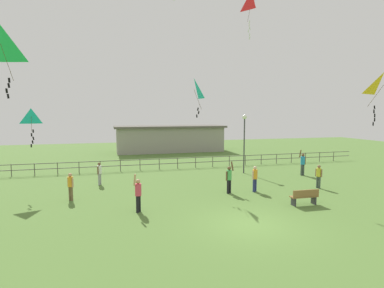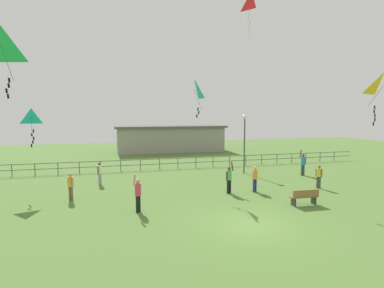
{
  "view_description": "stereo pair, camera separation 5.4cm",
  "coord_description": "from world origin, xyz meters",
  "px_view_note": "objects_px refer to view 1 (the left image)",
  "views": [
    {
      "loc": [
        -5.75,
        -11.5,
        4.79
      ],
      "look_at": [
        -0.97,
        6.1,
        2.95
      ],
      "focal_mm": 28.19,
      "sensor_mm": 36.0,
      "label": 1
    },
    {
      "loc": [
        -5.7,
        -11.51,
        4.79
      ],
      "look_at": [
        -0.97,
        6.1,
        2.95
      ],
      "focal_mm": 28.19,
      "sensor_mm": 36.0,
      "label": 2
    }
  ],
  "objects_px": {
    "person_6": "(255,177)",
    "kite_1": "(31,118)",
    "person_2": "(303,163)",
    "kite_6": "(383,86)",
    "kite_7": "(1,46)",
    "lamppost": "(244,131)",
    "park_bench": "(305,197)",
    "person_5": "(70,185)",
    "person_4": "(229,178)",
    "person_0": "(99,172)",
    "person_1": "(319,175)",
    "kite_4": "(194,90)",
    "person_3": "(138,193)",
    "kite_3": "(251,3)"
  },
  "relations": [
    {
      "from": "person_6",
      "to": "kite_1",
      "type": "bearing_deg",
      "value": 165.59
    },
    {
      "from": "person_2",
      "to": "kite_1",
      "type": "height_order",
      "value": "kite_1"
    },
    {
      "from": "kite_6",
      "to": "kite_7",
      "type": "distance_m",
      "value": 18.02
    },
    {
      "from": "lamppost",
      "to": "park_bench",
      "type": "relative_size",
      "value": 3.12
    },
    {
      "from": "person_5",
      "to": "person_6",
      "type": "relative_size",
      "value": 0.97
    },
    {
      "from": "person_4",
      "to": "park_bench",
      "type": "bearing_deg",
      "value": -47.96
    },
    {
      "from": "kite_1",
      "to": "person_5",
      "type": "bearing_deg",
      "value": -45.73
    },
    {
      "from": "person_0",
      "to": "person_1",
      "type": "height_order",
      "value": "person_0"
    },
    {
      "from": "person_4",
      "to": "kite_4",
      "type": "height_order",
      "value": "kite_4"
    },
    {
      "from": "person_1",
      "to": "kite_4",
      "type": "bearing_deg",
      "value": 163.43
    },
    {
      "from": "person_0",
      "to": "kite_1",
      "type": "height_order",
      "value": "kite_1"
    },
    {
      "from": "kite_1",
      "to": "park_bench",
      "type": "bearing_deg",
      "value": -24.55
    },
    {
      "from": "person_5",
      "to": "kite_4",
      "type": "distance_m",
      "value": 9.21
    },
    {
      "from": "lamppost",
      "to": "person_6",
      "type": "distance_m",
      "value": 6.37
    },
    {
      "from": "person_3",
      "to": "kite_4",
      "type": "distance_m",
      "value": 7.78
    },
    {
      "from": "person_2",
      "to": "kite_3",
      "type": "xyz_separation_m",
      "value": [
        -4.52,
        0.23,
        11.58
      ]
    },
    {
      "from": "kite_1",
      "to": "kite_3",
      "type": "relative_size",
      "value": 0.68
    },
    {
      "from": "person_6",
      "to": "kite_4",
      "type": "distance_m",
      "value": 6.63
    },
    {
      "from": "lamppost",
      "to": "person_1",
      "type": "distance_m",
      "value": 6.83
    },
    {
      "from": "lamppost",
      "to": "kite_6",
      "type": "relative_size",
      "value": 1.74
    },
    {
      "from": "person_6",
      "to": "kite_3",
      "type": "bearing_deg",
      "value": 69.99
    },
    {
      "from": "person_4",
      "to": "kite_1",
      "type": "bearing_deg",
      "value": 163.91
    },
    {
      "from": "person_5",
      "to": "kite_7",
      "type": "relative_size",
      "value": 0.54
    },
    {
      "from": "person_3",
      "to": "park_bench",
      "type": "bearing_deg",
      "value": -7.64
    },
    {
      "from": "person_5",
      "to": "person_1",
      "type": "bearing_deg",
      "value": -4.58
    },
    {
      "from": "person_3",
      "to": "kite_1",
      "type": "bearing_deg",
      "value": 136.92
    },
    {
      "from": "person_1",
      "to": "kite_1",
      "type": "bearing_deg",
      "value": 168.35
    },
    {
      "from": "lamppost",
      "to": "kite_7",
      "type": "distance_m",
      "value": 17.12
    },
    {
      "from": "kite_7",
      "to": "person_0",
      "type": "bearing_deg",
      "value": 64.33
    },
    {
      "from": "person_5",
      "to": "person_4",
      "type": "bearing_deg",
      "value": -5.63
    },
    {
      "from": "person_5",
      "to": "person_6",
      "type": "distance_m",
      "value": 10.73
    },
    {
      "from": "park_bench",
      "to": "kite_3",
      "type": "height_order",
      "value": "kite_3"
    },
    {
      "from": "person_2",
      "to": "kite_4",
      "type": "xyz_separation_m",
      "value": [
        -9.2,
        -1.5,
        5.27
      ]
    },
    {
      "from": "person_2",
      "to": "kite_3",
      "type": "bearing_deg",
      "value": 177.12
    },
    {
      "from": "person_3",
      "to": "kite_7",
      "type": "relative_size",
      "value": 0.68
    },
    {
      "from": "kite_3",
      "to": "kite_4",
      "type": "height_order",
      "value": "kite_3"
    },
    {
      "from": "kite_3",
      "to": "kite_6",
      "type": "relative_size",
      "value": 1.26
    },
    {
      "from": "person_6",
      "to": "person_0",
      "type": "bearing_deg",
      "value": 154.72
    },
    {
      "from": "person_6",
      "to": "person_3",
      "type": "bearing_deg",
      "value": -164.35
    },
    {
      "from": "lamppost",
      "to": "person_2",
      "type": "distance_m",
      "value": 5.11
    },
    {
      "from": "person_6",
      "to": "kite_1",
      "type": "relative_size",
      "value": 0.68
    },
    {
      "from": "kite_1",
      "to": "kite_7",
      "type": "bearing_deg",
      "value": -86.25
    },
    {
      "from": "person_1",
      "to": "person_4",
      "type": "relative_size",
      "value": 0.78
    },
    {
      "from": "lamppost",
      "to": "kite_1",
      "type": "distance_m",
      "value": 15.07
    },
    {
      "from": "kite_3",
      "to": "lamppost",
      "type": "bearing_deg",
      "value": 75.08
    },
    {
      "from": "person_1",
      "to": "person_5",
      "type": "height_order",
      "value": "person_5"
    },
    {
      "from": "person_3",
      "to": "kite_4",
      "type": "xyz_separation_m",
      "value": [
        3.95,
        4.08,
        5.32
      ]
    },
    {
      "from": "person_1",
      "to": "kite_7",
      "type": "bearing_deg",
      "value": -172.14
    },
    {
      "from": "person_0",
      "to": "person_1",
      "type": "bearing_deg",
      "value": -18.7
    },
    {
      "from": "person_1",
      "to": "person_5",
      "type": "distance_m",
      "value": 15.14
    }
  ]
}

